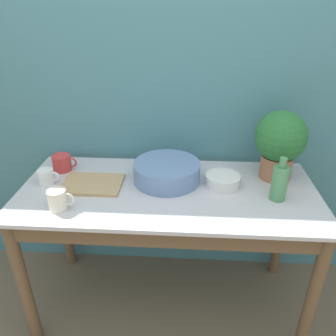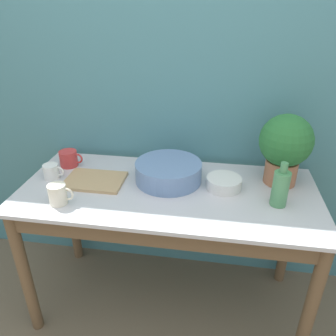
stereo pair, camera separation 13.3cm
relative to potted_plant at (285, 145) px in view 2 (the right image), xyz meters
name	(u,v)px [view 2 (the right image)]	position (x,y,z in m)	size (l,w,h in m)	color
wall_back	(179,89)	(-0.56, 0.23, 0.20)	(6.00, 0.05, 2.40)	teal
counter_table	(167,216)	(-0.56, -0.19, -0.35)	(1.49, 0.67, 0.79)	brown
potted_plant	(285,145)	(0.00, 0.00, 0.00)	(0.26, 0.26, 0.36)	#A36647
bowl_wash_large	(168,172)	(-0.57, -0.07, -0.16)	(0.34, 0.34, 0.10)	#6684B2
bottle_tall	(280,188)	(-0.04, -0.22, -0.12)	(0.07, 0.07, 0.22)	#4C8C59
mug_red	(69,159)	(-1.15, 0.01, -0.16)	(0.13, 0.10, 0.09)	#C63838
mug_white	(52,171)	(-1.18, -0.14, -0.17)	(0.11, 0.08, 0.08)	white
mug_cream	(58,194)	(-1.04, -0.37, -0.16)	(0.12, 0.08, 0.10)	beige
bowl_small_enamel_white	(224,183)	(-0.28, -0.11, -0.18)	(0.18, 0.18, 0.06)	silver
tray_board	(95,180)	(-0.95, -0.15, -0.20)	(0.30, 0.22, 0.02)	tan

